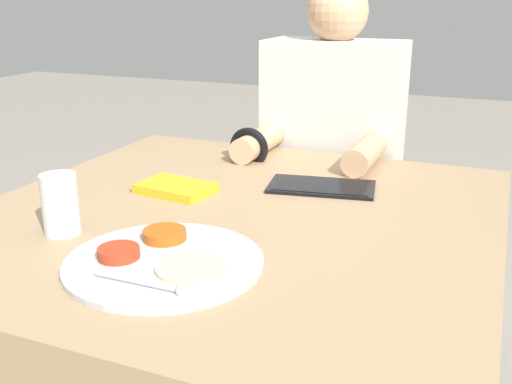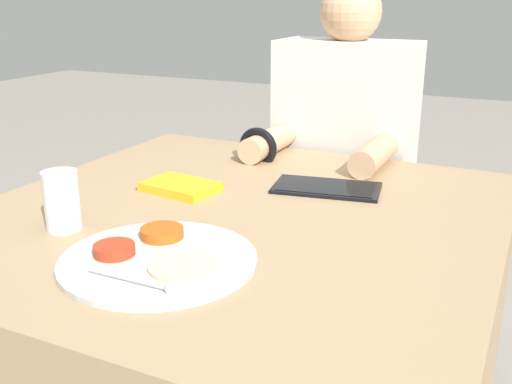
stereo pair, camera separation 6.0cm
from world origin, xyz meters
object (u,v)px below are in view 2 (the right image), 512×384
red_notebook (180,187)px  person_diner (341,193)px  drinking_glass (62,201)px  tablet_device (327,188)px  thali_tray (158,258)px

red_notebook → person_diner: size_ratio=0.15×
drinking_glass → red_notebook: bearing=75.7°
tablet_device → thali_tray: bearing=-104.4°
drinking_glass → tablet_device: bearing=50.2°
thali_tray → tablet_device: thali_tray is taller
tablet_device → person_diner: person_diner is taller
tablet_device → person_diner: 0.48m
thali_tray → red_notebook: bearing=116.9°
thali_tray → person_diner: (0.02, 0.93, -0.17)m
tablet_device → drinking_glass: 0.58m
tablet_device → person_diner: bearing=103.0°
thali_tray → red_notebook: (-0.17, 0.34, 0.00)m
thali_tray → tablet_device: (0.13, 0.49, -0.00)m
drinking_glass → person_diner: bearing=73.0°
red_notebook → person_diner: person_diner is taller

